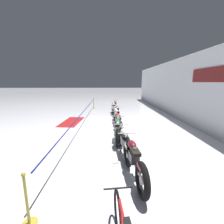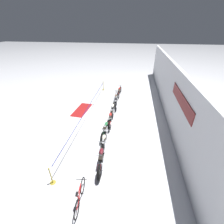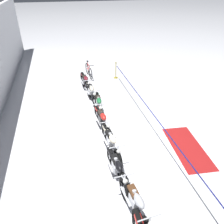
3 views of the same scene
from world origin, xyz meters
TOP-DOWN VIEW (x-y plane):
  - ground_plane at (0.00, 0.00)m, footprint 120.00×120.00m
  - back_wall at (0.01, 5.12)m, footprint 28.00×0.29m
  - motorcycle_red_0 at (-4.67, 0.67)m, footprint 2.43×0.62m
  - motorcycle_silver_1 at (-3.31, 0.49)m, footprint 2.24×0.62m
  - motorcycle_black_2 at (-2.01, 0.66)m, footprint 2.09×0.62m
  - motorcycle_cream_3 at (-0.76, 0.55)m, footprint 2.29×0.62m
  - motorcycle_red_4 at (0.73, 0.58)m, footprint 2.29×0.62m
  - motorcycle_green_5 at (2.05, 0.47)m, footprint 2.25×0.62m
  - motorcycle_cream_6 at (3.43, 0.61)m, footprint 2.26×0.62m
  - motorcycle_maroon_7 at (4.67, 0.73)m, footprint 2.42×0.62m
  - stanchion_far_left at (-1.55, -1.40)m, footprint 12.23×0.28m
  - stanchion_mid_left at (6.10, -1.40)m, footprint 0.28×0.28m
  - floor_banner at (-1.16, -2.36)m, footprint 2.68×1.35m

SIDE VIEW (x-z plane):
  - ground_plane at x=0.00m, z-range 0.00..0.00m
  - floor_banner at x=-1.16m, z-range 0.00..0.01m
  - stanchion_mid_left at x=6.10m, z-range -0.17..0.88m
  - motorcycle_black_2 at x=-2.01m, z-range 0.00..0.92m
  - motorcycle_red_4 at x=0.73m, z-range 0.00..0.93m
  - motorcycle_cream_6 at x=3.43m, z-range -0.01..0.94m
  - motorcycle_green_5 at x=2.05m, z-range -0.01..0.95m
  - motorcycle_cream_3 at x=-0.76m, z-range -0.01..0.95m
  - motorcycle_silver_1 at x=-3.31m, z-range 0.00..0.95m
  - motorcycle_red_0 at x=-4.67m, z-range 0.00..0.97m
  - motorcycle_maroon_7 at x=4.67m, z-range -0.01..0.98m
  - stanchion_far_left at x=-1.55m, z-range 0.23..1.28m
  - back_wall at x=0.01m, z-range 0.00..4.20m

